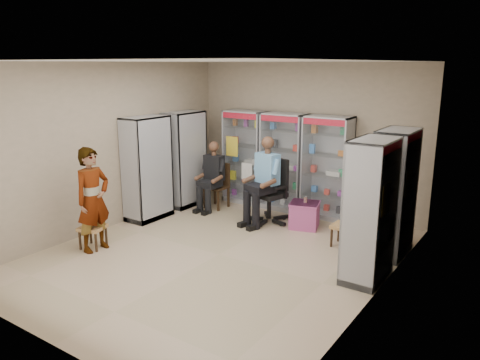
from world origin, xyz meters
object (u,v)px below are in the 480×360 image
Objects in this scene: cabinet_back_mid at (284,162)px; cabinet_back_right at (327,168)px; cabinet_left_near at (147,169)px; woven_stool_a at (344,235)px; cabinet_back_left at (246,157)px; seated_shopkeeper at (268,183)px; woven_stool_b at (93,237)px; cabinet_right_far at (394,193)px; cabinet_right_near at (370,211)px; office_chair at (269,191)px; cabinet_left_far at (185,159)px; standing_man at (93,200)px; wooden_chair at (216,186)px; pink_trunk at (304,215)px.

cabinet_back_right is at bearing 0.00° from cabinet_back_mid.
woven_stool_a is at bearing 101.63° from cabinet_left_near.
cabinet_back_mid is at bearing 0.00° from cabinet_back_left.
cabinet_back_mid is at bearing 115.90° from seated_shopkeeper.
woven_stool_b is (0.33, -1.62, -0.81)m from cabinet_left_near.
cabinet_left_near is at bearing 101.41° from cabinet_right_far.
cabinet_back_mid is 1.00× the size of cabinet_back_right.
cabinet_back_mid is 4.05m from woven_stool_b.
office_chair is (-2.39, 1.34, -0.39)m from cabinet_right_near.
cabinet_left_far is at bearing -135.00° from cabinet_back_left.
cabinet_back_left is at bearing 180.00° from cabinet_back_mid.
cabinet_right_far is at bearing 0.00° from cabinet_right_near.
cabinet_left_near is 1.18× the size of standing_man.
cabinet_back_mid is 5.36× the size of woven_stool_a.
cabinet_right_far reaches higher than wooden_chair.
cabinet_left_near is (-4.46, -0.90, 0.00)m from cabinet_right_far.
pink_trunk is 1.34× the size of woven_stool_a.
cabinet_left_far reaches higher than wooden_chair.
cabinet_right_far is 2.13× the size of wooden_chair.
office_chair is (2.07, 0.04, -0.39)m from cabinet_left_far.
woven_stool_b is (-0.60, -3.65, -0.81)m from cabinet_back_left.
office_chair is at bearing 57.81° from woven_stool_b.
wooden_chair is 2.51× the size of woven_stool_b.
cabinet_back_mid is 1.50m from wooden_chair.
cabinet_back_left and cabinet_right_near have the same top height.
woven_stool_a is (-0.73, -0.13, -0.81)m from cabinet_right_far.
cabinet_left_far is 2.08m from seated_shopkeeper.
cabinet_left_near is (-1.88, -2.03, 0.00)m from cabinet_back_mid.
cabinet_right_far is at bearing 9.12° from office_chair.
office_chair is at bearing -173.26° from pink_trunk.
cabinet_left_near is at bearing 16.17° from standing_man.
cabinet_left_near is (0.00, -1.10, 0.00)m from cabinet_left_far.
pink_trunk is at bearing 79.25° from cabinet_right_far.
cabinet_left_far is 2.86m from woven_stool_b.
seated_shopkeeper is at bearing 169.19° from woven_stool_a.
cabinet_right_far is 1.87m from pink_trunk.
cabinet_left_near is at bearing -136.50° from office_chair.
cabinet_right_far is at bearing 10.29° from woven_stool_a.
seated_shopkeeper is at bearing 85.58° from cabinet_right_far.
cabinet_back_mid reaches higher than standing_man.
cabinet_right_near is 1.18× the size of standing_man.
woven_stool_a is at bearing 37.04° from cabinet_right_near.
cabinet_back_right is 1.63× the size of office_chair.
woven_stool_a is 1.00× the size of woven_stool_b.
office_chair is (1.14, -0.89, -0.39)m from cabinet_back_left.
office_chair is at bearing -78.22° from cabinet_back_mid.
cabinet_right_far is at bearing -23.65° from cabinet_back_mid.
cabinet_right_near is at bearing -180.00° from cabinet_right_far.
cabinet_back_right is 1.11m from pink_trunk.
cabinet_back_mid and cabinet_left_far have the same top height.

